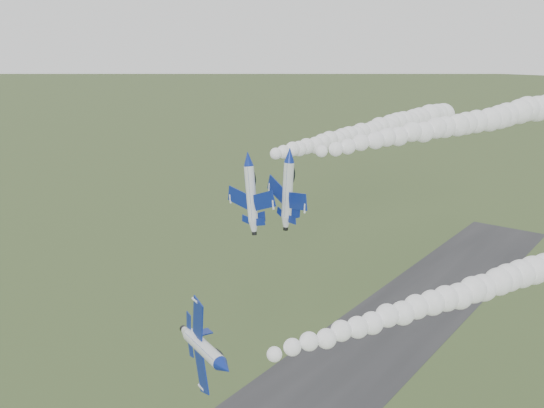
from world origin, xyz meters
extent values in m
cylinder|color=white|center=(12.46, -1.99, 28.64)|extent=(5.60, 9.29, 1.82)
cone|color=navy|center=(9.97, -7.37, 28.64)|extent=(2.69, 3.00, 1.82)
cone|color=white|center=(14.86, 3.19, 28.64)|extent=(2.50, 2.59, 1.82)
cylinder|color=black|center=(15.33, 4.21, 28.64)|extent=(1.12, 1.00, 0.92)
ellipsoid|color=black|center=(12.01, -4.45, 28.70)|extent=(2.46, 3.43, 1.21)
cube|color=navy|center=(12.42, -0.98, 31.97)|extent=(1.68, 2.69, 5.14)
cube|color=navy|center=(12.95, -1.23, 25.29)|extent=(1.68, 2.69, 5.14)
cube|color=navy|center=(14.29, 2.34, 30.43)|extent=(0.80, 1.25, 2.24)
cube|color=navy|center=(14.58, 2.21, 26.86)|extent=(0.80, 1.25, 2.24)
cube|color=navy|center=(15.64, 1.42, 28.77)|extent=(2.99, 2.66, 0.35)
cylinder|color=white|center=(-2.44, 21.08, 46.42)|extent=(3.15, 8.36, 1.62)
cone|color=navy|center=(-3.42, 16.00, 46.42)|extent=(2.00, 2.42, 1.62)
cone|color=white|center=(-1.49, 25.97, 46.42)|extent=(1.92, 2.03, 1.62)
cylinder|color=black|center=(-1.30, 26.93, 46.42)|extent=(0.92, 0.73, 0.82)
ellipsoid|color=black|center=(-2.90, 19.03, 46.97)|extent=(1.60, 2.97, 1.08)
cube|color=navy|center=(-5.13, 22.40, 45.95)|extent=(4.84, 3.15, 0.64)
cube|color=navy|center=(0.59, 21.29, 46.61)|extent=(4.84, 3.15, 0.64)
cube|color=navy|center=(-3.18, 25.41, 46.25)|extent=(2.12, 1.43, 0.32)
cube|color=navy|center=(-0.13, 24.81, 46.60)|extent=(2.12, 1.43, 0.32)
cube|color=navy|center=(-1.84, 24.91, 47.69)|extent=(0.65, 1.60, 2.15)
cylinder|color=white|center=(4.23, 22.05, 47.62)|extent=(4.65, 8.11, 1.57)
cone|color=navy|center=(2.21, 17.32, 47.62)|extent=(2.29, 2.58, 1.57)
cone|color=white|center=(6.18, 26.60, 47.62)|extent=(2.13, 2.22, 1.57)
cylinder|color=black|center=(6.56, 27.49, 47.62)|extent=(0.96, 0.85, 0.80)
ellipsoid|color=black|center=(3.45, 20.10, 48.16)|extent=(2.06, 2.98, 1.05)
cube|color=navy|center=(1.86, 23.91, 47.72)|extent=(5.02, 3.90, 0.51)
cube|color=navy|center=(7.19, 21.62, 47.23)|extent=(5.02, 3.90, 0.51)
cube|color=navy|center=(4.41, 26.40, 47.75)|extent=(2.21, 1.75, 0.26)
cube|color=navy|center=(7.26, 25.19, 47.49)|extent=(2.21, 1.75, 0.26)
cube|color=navy|center=(5.84, 25.54, 48.88)|extent=(0.88, 1.54, 2.14)
camera|label=1|loc=(51.70, -46.35, 63.93)|focal=40.00mm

